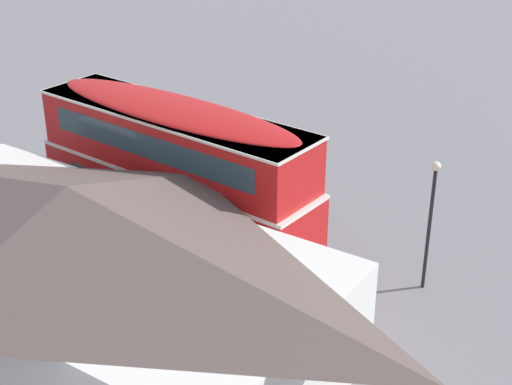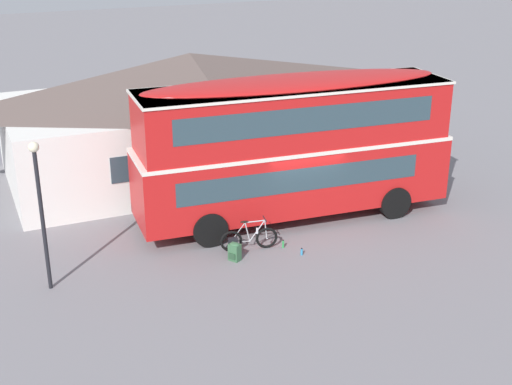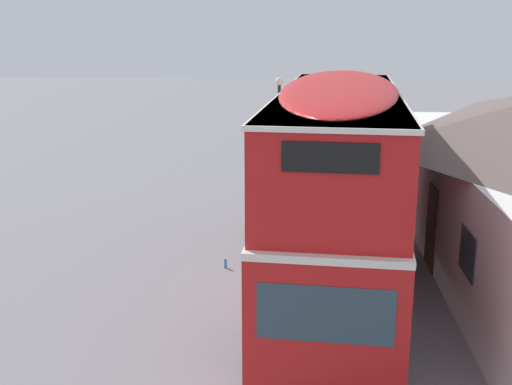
# 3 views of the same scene
# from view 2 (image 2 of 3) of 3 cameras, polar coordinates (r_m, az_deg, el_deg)

# --- Properties ---
(ground_plane) EXTENTS (120.00, 120.00, 0.00)m
(ground_plane) POSITION_cam_2_polar(r_m,az_deg,el_deg) (23.14, 3.31, -2.58)
(ground_plane) COLOR slate
(double_decker_bus) EXTENTS (10.57, 3.26, 4.79)m
(double_decker_bus) POSITION_cam_2_polar(r_m,az_deg,el_deg) (22.72, 3.10, 4.11)
(double_decker_bus) COLOR black
(double_decker_bus) RESTS_ON ground
(touring_bicycle) EXTENTS (1.76, 0.53, 0.99)m
(touring_bicycle) POSITION_cam_2_polar(r_m,az_deg,el_deg) (21.17, -0.73, -3.83)
(touring_bicycle) COLOR black
(touring_bicycle) RESTS_ON ground
(backpack_on_ground) EXTENTS (0.39, 0.41, 0.57)m
(backpack_on_ground) POSITION_cam_2_polar(r_m,az_deg,el_deg) (20.62, -1.76, -4.82)
(backpack_on_ground) COLOR #386642
(backpack_on_ground) RESTS_ON ground
(water_bottle_blue_sports) EXTENTS (0.07, 0.07, 0.23)m
(water_bottle_blue_sports) POSITION_cam_2_polar(r_m,az_deg,el_deg) (21.04, 3.75, -4.85)
(water_bottle_blue_sports) COLOR #338CBF
(water_bottle_blue_sports) RESTS_ON ground
(water_bottle_green_metal) EXTENTS (0.07, 0.07, 0.26)m
(water_bottle_green_metal) POSITION_cam_2_polar(r_m,az_deg,el_deg) (21.45, 2.23, -4.23)
(water_bottle_green_metal) COLOR green
(water_bottle_green_metal) RESTS_ON ground
(pub_building) EXTENTS (14.40, 7.42, 4.66)m
(pub_building) POSITION_cam_2_polar(r_m,az_deg,el_deg) (27.53, -5.30, 6.59)
(pub_building) COLOR silver
(pub_building) RESTS_ON ground
(street_lamp) EXTENTS (0.28, 0.28, 4.19)m
(street_lamp) POSITION_cam_2_polar(r_m,az_deg,el_deg) (18.99, -17.23, -0.53)
(street_lamp) COLOR black
(street_lamp) RESTS_ON ground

